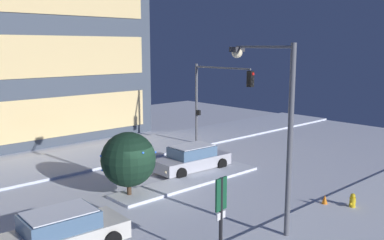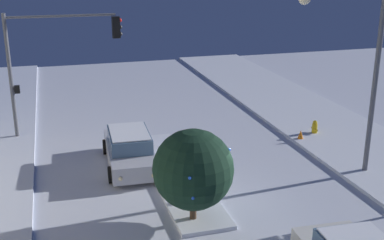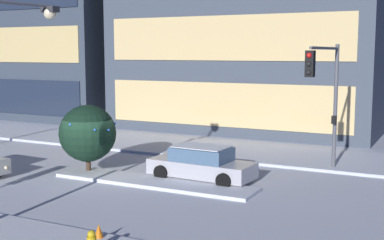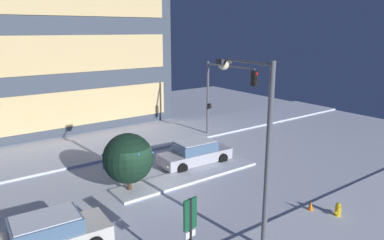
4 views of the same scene
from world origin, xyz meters
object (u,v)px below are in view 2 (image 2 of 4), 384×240
object	(u,v)px
traffic_light_corner_far_right	(55,51)
street_lamp_arched	(354,56)
fire_hydrant	(315,128)
car_far	(130,149)
decorated_tree_median	(193,170)
construction_cone	(301,136)

from	to	relation	value
traffic_light_corner_far_right	street_lamp_arched	xyz separation A→B (m)	(-7.92, -10.47, 0.67)
traffic_light_corner_far_right	fire_hydrant	distance (m)	12.78
street_lamp_arched	fire_hydrant	bearing A→B (deg)	-97.76
street_lamp_arched	car_far	bearing A→B (deg)	-14.22
car_far	street_lamp_arched	size ratio (longest dim) A/B	0.66
traffic_light_corner_far_right	decorated_tree_median	distance (m)	10.76
street_lamp_arched	decorated_tree_median	distance (m)	7.58
decorated_tree_median	street_lamp_arched	bearing A→B (deg)	-74.08
decorated_tree_median	construction_cone	bearing A→B (deg)	-50.31
car_far	construction_cone	bearing A→B (deg)	97.00
car_far	decorated_tree_median	xyz separation A→B (m)	(-5.16, -1.20, 1.14)
construction_cone	car_far	bearing A→B (deg)	94.16
street_lamp_arched	decorated_tree_median	bearing A→B (deg)	23.92
traffic_light_corner_far_right	street_lamp_arched	distance (m)	13.14
car_far	construction_cone	xyz separation A→B (m)	(0.59, -8.13, -0.44)
fire_hydrant	decorated_tree_median	bearing A→B (deg)	128.30
traffic_light_corner_far_right	construction_cone	world-z (taller)	traffic_light_corner_far_right
street_lamp_arched	fire_hydrant	distance (m)	6.32
traffic_light_corner_far_right	decorated_tree_median	xyz separation A→B (m)	(-9.84, -3.74, -2.24)
street_lamp_arched	decorated_tree_median	world-z (taller)	street_lamp_arched
car_far	fire_hydrant	size ratio (longest dim) A/B	6.23
street_lamp_arched	construction_cone	bearing A→B (deg)	-84.99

